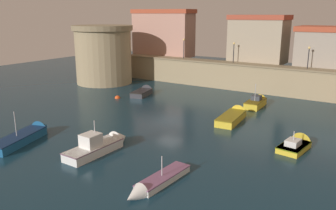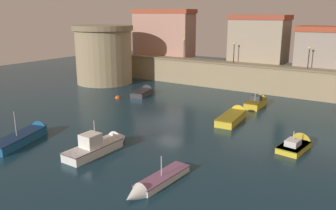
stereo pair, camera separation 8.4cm
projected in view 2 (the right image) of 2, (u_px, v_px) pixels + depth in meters
name	position (u px, v px, depth m)	size (l,w,h in m)	color
ground_plane	(169.00, 120.00, 37.55)	(106.06, 106.06, 0.00)	#112D3D
quay_wall	(238.00, 76.00, 52.31)	(40.65, 2.73, 4.02)	#9E8966
old_town_backdrop	(251.00, 39.00, 53.69)	(40.61, 6.06, 8.10)	tan
fortress_tower	(104.00, 54.00, 56.62)	(9.75, 9.75, 9.35)	#9E8966
quay_lamp_0	(184.00, 45.00, 56.23)	(0.32, 0.32, 3.21)	black
quay_lamp_1	(234.00, 49.00, 51.68)	(0.32, 0.32, 3.01)	black
quay_lamp_2	(309.00, 54.00, 46.05)	(0.32, 0.32, 2.91)	black
moored_boat_0	(26.00, 135.00, 31.70)	(3.80, 7.51, 3.44)	#195689
moored_boat_1	(153.00, 184.00, 23.03)	(1.61, 6.13, 2.27)	white
moored_boat_2	(257.00, 102.00, 43.33)	(1.86, 5.30, 3.36)	gold
moored_boat_3	(297.00, 144.00, 29.80)	(2.34, 4.43, 2.36)	gold
moored_boat_5	(144.00, 92.00, 49.34)	(2.82, 5.11, 1.70)	#333338
moored_boat_6	(101.00, 145.00, 29.14)	(1.92, 6.66, 3.29)	white
moored_boat_7	(234.00, 116.00, 37.79)	(2.39, 6.73, 1.74)	gold
mooring_buoy_0	(118.00, 98.00, 47.24)	(0.74, 0.74, 0.74)	#EA4C19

